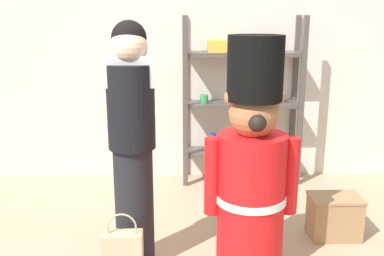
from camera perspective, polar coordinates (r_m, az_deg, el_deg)
back_wall at (r=4.69m, az=-0.15°, el=9.31°), size 6.40×0.12×2.60m
merchandise_shelf at (r=4.58m, az=6.41°, el=3.73°), size 1.21×0.35×1.71m
teddy_bear_guard at (r=2.99m, az=7.68°, el=-5.36°), size 0.63×0.48×1.60m
person_shopper at (r=2.97m, az=-7.71°, el=-1.54°), size 0.33×0.31×1.69m
display_crate at (r=3.74m, az=17.81°, el=-10.77°), size 0.40×0.27×0.34m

